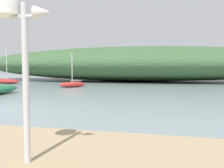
{
  "coord_description": "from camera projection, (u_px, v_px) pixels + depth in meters",
  "views": [
    {
      "loc": [
        7.77,
        -10.21,
        2.01
      ],
      "look_at": [
        3.98,
        5.62,
        0.91
      ],
      "focal_mm": 40.13,
      "sensor_mm": 36.0,
      "label": 1
    }
  ],
  "objects": [
    {
      "name": "distant_hill",
      "position": [
        135.0,
        64.0,
        36.77
      ],
      "size": [
        49.29,
        15.63,
        4.99
      ],
      "primitive_type": "ellipsoid",
      "color": "#3D6038",
      "rests_on": "ground"
    },
    {
      "name": "sailboat_off_point",
      "position": [
        7.0,
        81.0,
        30.9
      ],
      "size": [
        3.92,
        2.07,
        4.5
      ],
      "color": "#B72D28",
      "rests_on": "ground"
    },
    {
      "name": "ground_plane",
      "position": [
        3.0,
        110.0,
        11.85
      ],
      "size": [
        120.0,
        120.0,
        0.0
      ],
      "primitive_type": "plane",
      "color": "gray"
    },
    {
      "name": "sailboat_centre_water",
      "position": [
        72.0,
        84.0,
        25.06
      ],
      "size": [
        2.53,
        2.75,
        3.42
      ],
      "color": "#B72D28",
      "rests_on": "ground"
    },
    {
      "name": "mast_structure",
      "position": [
        13.0,
        21.0,
        4.65
      ],
      "size": [
        1.16,
        0.54,
        3.21
      ],
      "color": "silver",
      "rests_on": "beach_sand"
    }
  ]
}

